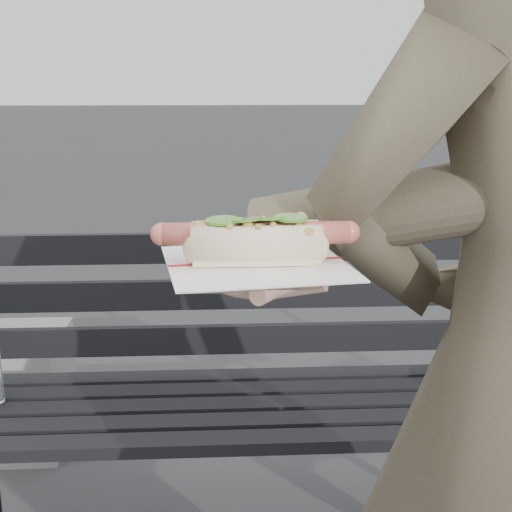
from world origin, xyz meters
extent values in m
cylinder|color=black|center=(0.71, 1.12, 0.23)|extent=(0.04, 0.04, 0.45)
cube|color=black|center=(0.04, 0.77, 0.47)|extent=(1.50, 0.07, 0.03)
cube|color=black|center=(0.04, 0.86, 0.47)|extent=(1.50, 0.07, 0.03)
cube|color=black|center=(0.04, 0.95, 0.47)|extent=(1.50, 0.07, 0.03)
cube|color=black|center=(0.04, 1.04, 0.47)|extent=(1.50, 0.07, 0.03)
cube|color=black|center=(0.04, 1.13, 0.47)|extent=(1.50, 0.07, 0.03)
cube|color=black|center=(0.71, 1.14, 0.67)|extent=(0.04, 0.03, 0.42)
cube|color=black|center=(0.04, 1.16, 0.57)|extent=(1.50, 0.02, 0.08)
cube|color=black|center=(0.04, 1.16, 0.70)|extent=(1.50, 0.02, 0.08)
cube|color=black|center=(0.04, 1.16, 0.83)|extent=(1.50, 0.02, 0.08)
cylinder|color=#443B2D|center=(0.30, 0.13, 1.12)|extent=(0.51, 0.23, 0.19)
cylinder|color=#D8A384|center=(0.09, 0.06, 1.06)|extent=(0.09, 0.08, 0.07)
ellipsoid|color=#D8A384|center=(0.05, 0.05, 1.05)|extent=(0.10, 0.12, 0.03)
cylinder|color=#D8A384|center=(-0.01, 0.02, 1.06)|extent=(0.06, 0.02, 0.02)
cylinder|color=#D8A384|center=(-0.01, 0.04, 1.06)|extent=(0.06, 0.02, 0.02)
cylinder|color=#D8A384|center=(-0.01, 0.06, 1.06)|extent=(0.06, 0.02, 0.02)
cylinder|color=#D8A384|center=(-0.01, 0.08, 1.06)|extent=(0.06, 0.02, 0.02)
cylinder|color=#D8A384|center=(0.06, -0.01, 1.06)|extent=(0.04, 0.05, 0.02)
cube|color=white|center=(0.05, 0.05, 1.07)|extent=(0.21, 0.21, 0.00)
cube|color=#B21E1E|center=(0.05, 0.05, 1.07)|extent=(0.19, 0.03, 0.00)
cylinder|color=#C65C4C|center=(0.05, 0.05, 1.10)|extent=(0.20, 0.02, 0.02)
sphere|color=#C65C4C|center=(-0.05, 0.05, 1.10)|extent=(0.02, 0.02, 0.02)
sphere|color=#C65C4C|center=(0.15, 0.05, 1.10)|extent=(0.03, 0.02, 0.02)
sphere|color=#9E6B2D|center=(0.04, 0.03, 1.11)|extent=(0.01, 0.01, 0.01)
sphere|color=#9E6B2D|center=(-0.01, 0.06, 1.11)|extent=(0.01, 0.01, 0.01)
sphere|color=#9E6B2D|center=(0.07, 0.05, 1.11)|extent=(0.01, 0.01, 0.01)
sphere|color=#9E6B2D|center=(0.09, 0.03, 1.11)|extent=(0.01, 0.01, 0.01)
sphere|color=#9E6B2D|center=(0.07, 0.04, 1.11)|extent=(0.01, 0.01, 0.01)
sphere|color=#9E6B2D|center=(0.08, 0.03, 1.11)|extent=(0.01, 0.01, 0.01)
sphere|color=#9E6B2D|center=(0.06, 0.03, 1.11)|extent=(0.01, 0.01, 0.01)
sphere|color=#9E6B2D|center=(0.02, 0.03, 1.11)|extent=(0.01, 0.01, 0.01)
sphere|color=#9E6B2D|center=(0.06, 0.05, 1.11)|extent=(0.01, 0.01, 0.01)
sphere|color=#9E6B2D|center=(0.07, 0.05, 1.11)|extent=(0.01, 0.01, 0.01)
sphere|color=#9E6B2D|center=(0.05, 0.04, 1.11)|extent=(0.01, 0.01, 0.01)
sphere|color=#9E6B2D|center=(0.05, 0.03, 1.11)|extent=(0.01, 0.01, 0.01)
sphere|color=#9E6B2D|center=(0.00, 0.04, 1.11)|extent=(0.01, 0.01, 0.01)
sphere|color=#9E6B2D|center=(0.06, 0.06, 1.11)|extent=(0.01, 0.01, 0.01)
sphere|color=#9E6B2D|center=(0.09, 0.06, 1.11)|extent=(0.01, 0.01, 0.01)
sphere|color=#9E6B2D|center=(0.04, 0.04, 1.11)|extent=(0.01, 0.01, 0.01)
sphere|color=#9E6B2D|center=(0.07, 0.03, 1.11)|extent=(0.01, 0.01, 0.01)
sphere|color=#9E6B2D|center=(0.09, 0.05, 1.11)|extent=(0.01, 0.01, 0.01)
sphere|color=#9E6B2D|center=(0.10, 0.02, 1.11)|extent=(0.01, 0.01, 0.01)
sphere|color=#9E6B2D|center=(0.01, 0.05, 1.11)|extent=(0.01, 0.01, 0.01)
sphere|color=#9E6B2D|center=(0.10, 0.04, 1.11)|extent=(0.01, 0.01, 0.01)
sphere|color=#9E6B2D|center=(0.01, 0.07, 1.11)|extent=(0.01, 0.01, 0.01)
sphere|color=#9E6B2D|center=(0.10, 0.07, 1.11)|extent=(0.01, 0.01, 0.01)
sphere|color=#9E6B2D|center=(0.05, 0.06, 1.11)|extent=(0.01, 0.01, 0.01)
sphere|color=#9E6B2D|center=(-0.01, 0.06, 1.11)|extent=(0.01, 0.01, 0.01)
sphere|color=#9E6B2D|center=(-0.01, 0.05, 1.11)|extent=(0.01, 0.01, 0.01)
sphere|color=#9E6B2D|center=(0.03, 0.06, 1.11)|extent=(0.01, 0.01, 0.01)
sphere|color=#9E6B2D|center=(0.09, 0.04, 1.11)|extent=(0.01, 0.01, 0.01)
sphere|color=#9E6B2D|center=(0.02, 0.03, 1.11)|extent=(0.01, 0.01, 0.01)
sphere|color=#9E6B2D|center=(0.05, 0.03, 1.11)|extent=(0.01, 0.01, 0.01)
cylinder|color=#4A8A25|center=(0.01, 0.05, 1.12)|extent=(0.04, 0.04, 0.01)
cylinder|color=#4A8A25|center=(0.04, 0.05, 1.12)|extent=(0.04, 0.04, 0.01)
cylinder|color=#4A8A25|center=(0.06, 0.05, 1.12)|extent=(0.04, 0.04, 0.01)
cylinder|color=#4A8A25|center=(0.09, 0.05, 1.12)|extent=(0.04, 0.04, 0.01)
cube|color=brown|center=(0.91, 1.54, 0.00)|extent=(0.08, 0.08, 0.00)
cube|color=brown|center=(-0.87, 2.38, 0.00)|extent=(0.03, 0.05, 0.00)
cube|color=brown|center=(0.83, 2.04, 0.00)|extent=(0.09, 0.10, 0.00)
camera|label=1|loc=(0.01, -0.70, 1.26)|focal=50.00mm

